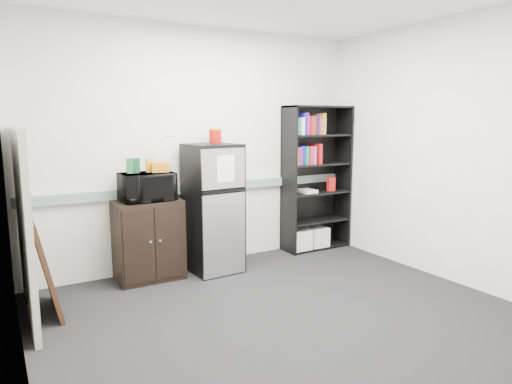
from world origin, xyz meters
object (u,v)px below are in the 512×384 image
Objects in this scene: cubicle_partition at (24,225)px; refrigerator at (213,208)px; bookshelf at (315,175)px; microwave at (147,187)px; cabinet at (149,240)px.

refrigerator is at bearing 10.22° from cubicle_partition.
bookshelf reaches higher than refrigerator.
refrigerator is (0.72, -0.06, -0.29)m from microwave.
microwave is at bearing 171.41° from refrigerator.
cabinet is at bearing 87.17° from microwave.
bookshelf reaches higher than microwave.
cubicle_partition is at bearing -171.87° from bookshelf.
bookshelf is at bearing 2.02° from refrigerator.
bookshelf is 1.30× the size of refrigerator.
cabinet is 0.78m from refrigerator.
bookshelf is at bearing 1.68° from cabinet.
cubicle_partition is 1.14× the size of refrigerator.
bookshelf is 2.18× the size of cabinet.
cabinet is at bearing -178.32° from bookshelf.
bookshelf is 1.14× the size of cubicle_partition.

